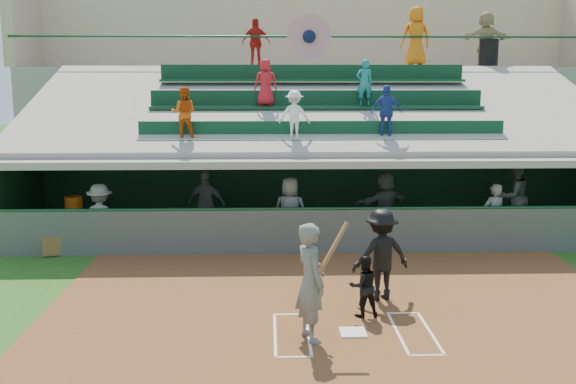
{
  "coord_description": "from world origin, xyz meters",
  "views": [
    {
      "loc": [
        -1.4,
        -10.07,
        4.2
      ],
      "look_at": [
        -0.97,
        3.5,
        1.8
      ],
      "focal_mm": 40.0,
      "sensor_mm": 36.0,
      "label": 1
    }
  ],
  "objects_px": {
    "home_plate": "(353,332)",
    "trash_bin": "(489,53)",
    "white_table": "(74,227)",
    "batter_at_plate": "(311,282)",
    "catcher": "(364,286)",
    "water_cooler": "(74,205)"
  },
  "relations": [
    {
      "from": "home_plate",
      "to": "trash_bin",
      "type": "relative_size",
      "value": 0.45
    },
    {
      "from": "white_table",
      "to": "batter_at_plate",
      "type": "bearing_deg",
      "value": -56.96
    },
    {
      "from": "catcher",
      "to": "white_table",
      "type": "distance_m",
      "value": 8.82
    },
    {
      "from": "batter_at_plate",
      "to": "home_plate",
      "type": "bearing_deg",
      "value": 16.63
    },
    {
      "from": "white_table",
      "to": "water_cooler",
      "type": "xyz_separation_m",
      "value": [
        0.0,
        0.07,
        0.57
      ]
    },
    {
      "from": "home_plate",
      "to": "catcher",
      "type": "bearing_deg",
      "value": 70.08
    },
    {
      "from": "catcher",
      "to": "batter_at_plate",
      "type": "bearing_deg",
      "value": 34.11
    },
    {
      "from": "batter_at_plate",
      "to": "catcher",
      "type": "relative_size",
      "value": 1.76
    },
    {
      "from": "catcher",
      "to": "water_cooler",
      "type": "relative_size",
      "value": 2.48
    },
    {
      "from": "home_plate",
      "to": "white_table",
      "type": "xyz_separation_m",
      "value": [
        -6.48,
        6.44,
        0.35
      ]
    },
    {
      "from": "white_table",
      "to": "trash_bin",
      "type": "bearing_deg",
      "value": 17.47
    },
    {
      "from": "water_cooler",
      "to": "batter_at_plate",
      "type": "bearing_deg",
      "value": -49.43
    },
    {
      "from": "batter_at_plate",
      "to": "white_table",
      "type": "relative_size",
      "value": 2.47
    },
    {
      "from": "home_plate",
      "to": "batter_at_plate",
      "type": "height_order",
      "value": "batter_at_plate"
    },
    {
      "from": "batter_at_plate",
      "to": "catcher",
      "type": "xyz_separation_m",
      "value": [
        1.01,
        1.0,
        -0.42
      ]
    },
    {
      "from": "white_table",
      "to": "catcher",
      "type": "bearing_deg",
      "value": -47.69
    },
    {
      "from": "white_table",
      "to": "water_cooler",
      "type": "bearing_deg",
      "value": 81.23
    },
    {
      "from": "batter_at_plate",
      "to": "trash_bin",
      "type": "relative_size",
      "value": 2.03
    },
    {
      "from": "catcher",
      "to": "trash_bin",
      "type": "xyz_separation_m",
      "value": [
        6.01,
        11.7,
        4.5
      ]
    },
    {
      "from": "batter_at_plate",
      "to": "catcher",
      "type": "bearing_deg",
      "value": 44.83
    },
    {
      "from": "batter_at_plate",
      "to": "water_cooler",
      "type": "relative_size",
      "value": 4.36
    },
    {
      "from": "home_plate",
      "to": "water_cooler",
      "type": "relative_size",
      "value": 0.96
    }
  ]
}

